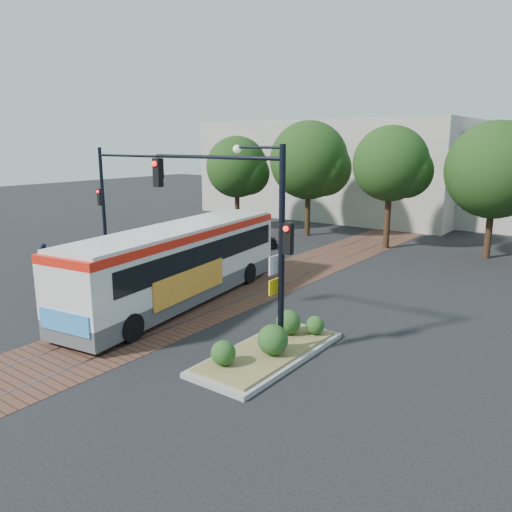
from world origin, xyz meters
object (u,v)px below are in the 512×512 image
object	(u,v)px
signal_pole_main	(247,215)
officer	(45,259)
city_bus	(180,260)
parked_car	(245,237)
signal_pole_left	(116,190)
traffic_island	(271,345)

from	to	relation	value
signal_pole_main	officer	world-z (taller)	signal_pole_main
city_bus	parked_car	size ratio (longest dim) A/B	2.88
signal_pole_main	officer	size ratio (longest dim) A/B	3.77
signal_pole_main	parked_car	distance (m)	15.88
parked_car	officer	bearing A→B (deg)	148.55
city_bus	officer	xyz separation A→B (m)	(-8.04, -1.04, -0.91)
city_bus	parked_car	bearing A→B (deg)	106.13
signal_pole_left	officer	bearing A→B (deg)	-100.85
city_bus	signal_pole_main	distance (m)	5.86
city_bus	traffic_island	world-z (taller)	city_bus
signal_pole_main	officer	xyz separation A→B (m)	(-12.96, 0.98, -3.36)
signal_pole_main	city_bus	bearing A→B (deg)	157.70
city_bus	traffic_island	distance (m)	6.40
city_bus	signal_pole_left	size ratio (longest dim) A/B	1.94
officer	parked_car	distance (m)	11.72
signal_pole_left	officer	distance (m)	4.96
signal_pole_left	traffic_island	bearing A→B (deg)	-20.36
city_bus	officer	distance (m)	8.16
officer	signal_pole_main	bearing A→B (deg)	145.16
signal_pole_main	signal_pole_left	xyz separation A→B (m)	(-12.23, 4.80, -0.29)
city_bus	signal_pole_left	xyz separation A→B (m)	(-7.31, 2.79, 2.16)
traffic_island	officer	xyz separation A→B (m)	(-13.92, 1.07, 0.47)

